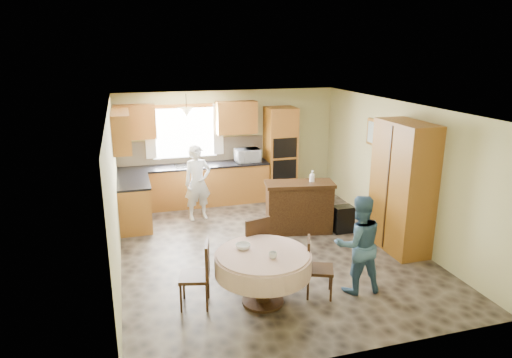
{
  "coord_description": "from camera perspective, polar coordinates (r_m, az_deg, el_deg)",
  "views": [
    {
      "loc": [
        -2.27,
        -7.03,
        3.43
      ],
      "look_at": [
        -0.13,
        0.3,
        1.21
      ],
      "focal_mm": 32.0,
      "sensor_mm": 36.0,
      "label": 1
    }
  ],
  "objects": [
    {
      "name": "oven_tower",
      "position": [
        10.58,
        3.06,
        3.24
      ],
      "size": [
        0.66,
        0.62,
        2.12
      ],
      "primitive_type": "cube",
      "color": "#A8642C",
      "rests_on": "floor"
    },
    {
      "name": "counter_back",
      "position": [
        10.16,
        -7.7,
        1.64
      ],
      "size": [
        3.3,
        0.64,
        0.04
      ],
      "primitive_type": "cube",
      "color": "black",
      "rests_on": "base_cab_back"
    },
    {
      "name": "oven_upper",
      "position": [
        10.24,
        3.65,
        3.89
      ],
      "size": [
        0.56,
        0.01,
        0.45
      ],
      "primitive_type": "cube",
      "color": "black",
      "rests_on": "oven_tower"
    },
    {
      "name": "bowl_table",
      "position": [
        6.35,
        -1.64,
        -8.43
      ],
      "size": [
        0.22,
        0.22,
        0.07
      ],
      "primitive_type": "imported",
      "rotation": [
        0.0,
        0.0,
        0.04
      ],
      "color": "#B2B2B2",
      "rests_on": "dining_table"
    },
    {
      "name": "wall_cab_right",
      "position": [
        10.27,
        -2.46,
        7.69
      ],
      "size": [
        0.9,
        0.33,
        0.72
      ],
      "primitive_type": "cube",
      "color": "#AD752B",
      "rests_on": "wall_back"
    },
    {
      "name": "wall_right",
      "position": [
        8.77,
        17.32,
        1.07
      ],
      "size": [
        0.02,
        6.0,
        2.5
      ],
      "primitive_type": "cube",
      "color": "tan",
      "rests_on": "floor"
    },
    {
      "name": "base_cab_left",
      "position": [
        9.33,
        -14.96,
        -3.07
      ],
      "size": [
        0.6,
        1.2,
        0.88
      ],
      "primitive_type": "cube",
      "color": "#A8642C",
      "rests_on": "floor"
    },
    {
      "name": "curtain_right",
      "position": [
        10.32,
        -4.74,
        6.23
      ],
      "size": [
        0.22,
        0.02,
        1.15
      ],
      "primitive_type": "cube",
      "color": "white",
      "rests_on": "wall_back"
    },
    {
      "name": "wall_back",
      "position": [
        10.51,
        -3.43,
        4.22
      ],
      "size": [
        5.0,
        0.02,
        2.5
      ],
      "primitive_type": "cube",
      "color": "tan",
      "rests_on": "floor"
    },
    {
      "name": "base_cab_back",
      "position": [
        10.28,
        -7.6,
        -0.84
      ],
      "size": [
        3.3,
        0.6,
        0.88
      ],
      "primitive_type": "cube",
      "color": "#A8642C",
      "rests_on": "floor"
    },
    {
      "name": "bowl_sideboard",
      "position": [
        8.47,
        3.07,
        -0.86
      ],
      "size": [
        0.25,
        0.25,
        0.06
      ],
      "primitive_type": "imported",
      "rotation": [
        0.0,
        0.0,
        -0.09
      ],
      "color": "#B2B2B2",
      "rests_on": "sideboard"
    },
    {
      "name": "oven_lower",
      "position": [
        10.36,
        3.6,
        1.19
      ],
      "size": [
        0.56,
        0.01,
        0.45
      ],
      "primitive_type": "cube",
      "color": "black",
      "rests_on": "oven_tower"
    },
    {
      "name": "wall_front",
      "position": [
        5.12,
        12.02,
        -9.42
      ],
      "size": [
        5.0,
        0.02,
        2.5
      ],
      "primitive_type": "cube",
      "color": "tan",
      "rests_on": "floor"
    },
    {
      "name": "bottle_sideboard",
      "position": [
        8.66,
        7.02,
        0.18
      ],
      "size": [
        0.12,
        0.12,
        0.27
      ],
      "primitive_type": "imported",
      "rotation": [
        0.0,
        0.0,
        0.17
      ],
      "color": "silver",
      "rests_on": "sideboard"
    },
    {
      "name": "dining_table",
      "position": [
        6.31,
        0.88,
        -10.6
      ],
      "size": [
        1.32,
        1.32,
        0.75
      ],
      "color": "#3B2510",
      "rests_on": "floor"
    },
    {
      "name": "backsplash",
      "position": [
        10.37,
        -8.0,
        3.52
      ],
      "size": [
        3.3,
        0.02,
        0.55
      ],
      "primitive_type": "cube",
      "color": "tan",
      "rests_on": "wall_back"
    },
    {
      "name": "cupboard",
      "position": [
        8.18,
        17.86,
        -0.97
      ],
      "size": [
        0.59,
        1.18,
        2.25
      ],
      "primitive_type": "cube",
      "color": "#A8642C",
      "rests_on": "floor"
    },
    {
      "name": "counter_left",
      "position": [
        9.19,
        -15.17,
        -0.36
      ],
      "size": [
        0.64,
        1.2,
        0.04
      ],
      "primitive_type": "cube",
      "color": "black",
      "rests_on": "base_cab_left"
    },
    {
      "name": "framed_picture",
      "position": [
        9.29,
        14.77,
        5.55
      ],
      "size": [
        0.06,
        0.63,
        0.52
      ],
      "color": "#C38939",
      "rests_on": "wall_right"
    },
    {
      "name": "chair_right",
      "position": [
        6.6,
        7.39,
        -10.52
      ],
      "size": [
        0.49,
        0.49,
        0.86
      ],
      "rotation": [
        0.0,
        0.0,
        1.17
      ],
      "color": "#3B2510",
      "rests_on": "floor"
    },
    {
      "name": "wall_left",
      "position": [
        7.37,
        -17.29,
        -1.77
      ],
      "size": [
        0.02,
        6.0,
        2.5
      ],
      "primitive_type": "cube",
      "color": "tan",
      "rests_on": "floor"
    },
    {
      "name": "sideboard",
      "position": [
        8.75,
        5.4,
        -3.71
      ],
      "size": [
        1.36,
        0.76,
        0.92
      ],
      "primitive_type": "cube",
      "rotation": [
        0.0,
        0.0,
        -0.18
      ],
      "color": "#3B2510",
      "rests_on": "floor"
    },
    {
      "name": "floor",
      "position": [
        8.15,
        1.51,
        -8.7
      ],
      "size": [
        5.0,
        6.0,
        0.01
      ],
      "primitive_type": "cube",
      "color": "brown",
      "rests_on": "ground"
    },
    {
      "name": "chair_left",
      "position": [
        6.33,
        -7.03,
        -11.36
      ],
      "size": [
        0.49,
        0.49,
        0.93
      ],
      "rotation": [
        0.0,
        0.0,
        -1.81
      ],
      "color": "#3B2510",
      "rests_on": "floor"
    },
    {
      "name": "pendant",
      "position": [
        9.7,
        -8.67,
        8.27
      ],
      "size": [
        0.36,
        0.36,
        0.18
      ],
      "primitive_type": "cone",
      "rotation": [
        3.14,
        0.0,
        0.0
      ],
      "color": "beige",
      "rests_on": "ceiling"
    },
    {
      "name": "space_heater",
      "position": [
        8.91,
        10.8,
        -4.94
      ],
      "size": [
        0.38,
        0.26,
        0.51
      ],
      "primitive_type": "cube",
      "rotation": [
        0.0,
        0.0,
        0.0
      ],
      "color": "black",
      "rests_on": "floor"
    },
    {
      "name": "person_dining",
      "position": [
        6.72,
        12.66,
        -7.96
      ],
      "size": [
        0.75,
        0.6,
        1.45
      ],
      "primitive_type": "imported",
      "rotation": [
        0.0,
        0.0,
        3.06
      ],
      "color": "#365877",
      "rests_on": "floor"
    },
    {
      "name": "ceiling",
      "position": [
        7.45,
        1.65,
        9.02
      ],
      "size": [
        5.0,
        6.0,
        0.01
      ],
      "primitive_type": "cube",
      "color": "white",
      "rests_on": "wall_back"
    },
    {
      "name": "wall_cab_side",
      "position": [
        8.96,
        -16.51,
        5.78
      ],
      "size": [
        0.33,
        1.2,
        0.72
      ],
      "primitive_type": "cube",
      "color": "#AD752B",
      "rests_on": "wall_left"
    },
    {
      "name": "person_sink",
      "position": [
        9.34,
        -7.31,
        -0.46
      ],
      "size": [
        0.62,
        0.46,
        1.55
      ],
      "primitive_type": "imported",
      "rotation": [
        0.0,
        0.0,
        0.17
      ],
      "color": "silver",
      "rests_on": "floor"
    },
    {
      "name": "microwave",
      "position": [
        10.3,
        -1.08,
        2.97
      ],
      "size": [
        0.56,
        0.4,
        0.3
      ],
      "primitive_type": "imported",
      "rotation": [
        0.0,
        0.0,
        0.05
      ],
      "color": "silver",
      "rests_on": "counter_back"
    },
    {
      "name": "curtain_left",
      "position": [
        10.13,
        -13.12,
        5.67
      ],
      "size": [
        0.22,
        0.02,
        1.15
      ],
      "primitive_type": "cube",
      "color": "white",
      "rests_on": "wall_back"
    },
    {
      "name": "window",
      "position": [
        10.26,
        -8.92,
        5.74
      ],
      "size": [
        1.4,
        0.03,
        1.1
      ],
      "primitive_type": "cube",
      "color": "white",
      "rests_on": "wall_back"
    },
    {
      "name": "chair_back",
      "position": [
        7.0,
        -0.27,
        -8.1
      ],
      "size": [
        0.53,
        0.53,
        0.99
      ],
      "rotation": [
        0.0,
        0.0,
        3.4
      ],
      "color": "#3B2510",
      "rests_on": "floor"
    },
    {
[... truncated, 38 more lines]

